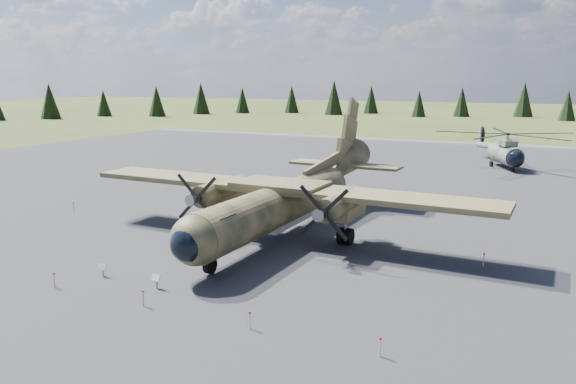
% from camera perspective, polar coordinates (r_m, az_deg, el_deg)
% --- Properties ---
extents(ground, '(500.00, 500.00, 0.00)m').
position_cam_1_polar(ground, '(40.76, -4.52, -4.34)').
color(ground, brown).
rests_on(ground, ground).
extents(apron, '(120.00, 120.00, 0.04)m').
position_cam_1_polar(apron, '(49.41, 1.22, -1.51)').
color(apron, '#5D5E62').
rests_on(apron, ground).
extents(transport_plane, '(30.45, 27.69, 10.06)m').
position_cam_1_polar(transport_plane, '(40.18, -0.06, -0.30)').
color(transport_plane, '#353E21').
rests_on(transport_plane, ground).
extents(helicopter_near, '(23.24, 23.24, 4.47)m').
position_cam_1_polar(helicopter_near, '(75.64, 21.25, 4.66)').
color(helicopter_near, slate).
rests_on(helicopter_near, ground).
extents(info_placard_left, '(0.52, 0.27, 0.78)m').
position_cam_1_polar(info_placard_left, '(33.80, -18.34, -7.33)').
color(info_placard_left, gray).
rests_on(info_placard_left, ground).
extents(info_placard_right, '(0.52, 0.26, 0.80)m').
position_cam_1_polar(info_placard_right, '(31.16, -13.23, -8.62)').
color(info_placard_right, gray).
rests_on(info_placard_right, ground).
extents(barrier_fence, '(33.12, 29.62, 0.85)m').
position_cam_1_polar(barrier_fence, '(40.79, -5.15, -3.61)').
color(barrier_fence, silver).
rests_on(barrier_fence, ground).
extents(treeline, '(297.42, 302.30, 10.98)m').
position_cam_1_polar(treeline, '(47.59, -7.74, 3.79)').
color(treeline, black).
rests_on(treeline, ground).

